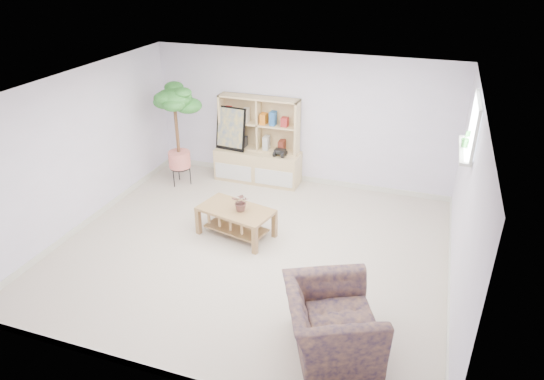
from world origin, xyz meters
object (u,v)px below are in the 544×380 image
(coffee_table, at_px, (236,222))
(floor_tree, at_px, (177,136))
(storage_unit, at_px, (257,141))
(armchair, at_px, (332,319))

(coffee_table, xyz_separation_m, floor_tree, (-1.67, 1.34, 0.71))
(storage_unit, relative_size, armchair, 1.44)
(floor_tree, distance_m, armchair, 4.79)
(floor_tree, bearing_deg, coffee_table, -38.76)
(storage_unit, xyz_separation_m, floor_tree, (-1.30, -0.60, 0.14))
(storage_unit, bearing_deg, armchair, -59.30)
(storage_unit, height_order, armchair, storage_unit)
(storage_unit, height_order, floor_tree, floor_tree)
(floor_tree, bearing_deg, armchair, -41.86)
(coffee_table, relative_size, armchair, 1.01)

